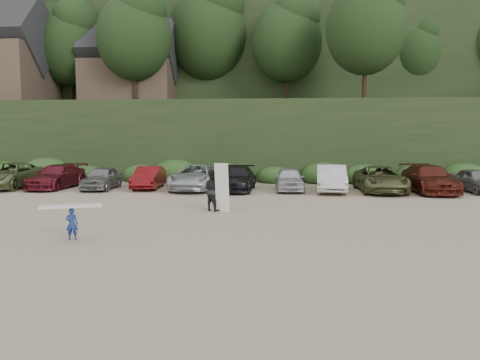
{
  "coord_description": "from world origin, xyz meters",
  "views": [
    {
      "loc": [
        1.47,
        -18.66,
        3.38
      ],
      "look_at": [
        -0.3,
        3.0,
        1.3
      ],
      "focal_mm": 35.0,
      "sensor_mm": 36.0,
      "label": 1
    }
  ],
  "objects": [
    {
      "name": "adult_surfer",
      "position": [
        -1.4,
        1.97,
        0.93
      ],
      "size": [
        1.36,
        1.09,
        2.17
      ],
      "color": "black",
      "rests_on": "ground"
    },
    {
      "name": "ground",
      "position": [
        0.0,
        0.0,
        0.0
      ],
      "size": [
        120.0,
        120.0,
        0.0
      ],
      "primitive_type": "plane",
      "color": "tan",
      "rests_on": "ground"
    },
    {
      "name": "hillside_backdrop",
      "position": [
        -0.26,
        35.93,
        11.22
      ],
      "size": [
        90.0,
        41.5,
        28.0
      ],
      "color": "black",
      "rests_on": "ground"
    },
    {
      "name": "child_surfer",
      "position": [
        -5.17,
        -4.24,
        0.78
      ],
      "size": [
        1.99,
        1.15,
        1.15
      ],
      "color": "navy",
      "rests_on": "ground"
    },
    {
      "name": "parked_cars",
      "position": [
        -3.27,
        9.84,
        0.76
      ],
      "size": [
        36.34,
        6.04,
        1.63
      ],
      "color": "#B4B3B8",
      "rests_on": "ground"
    }
  ]
}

